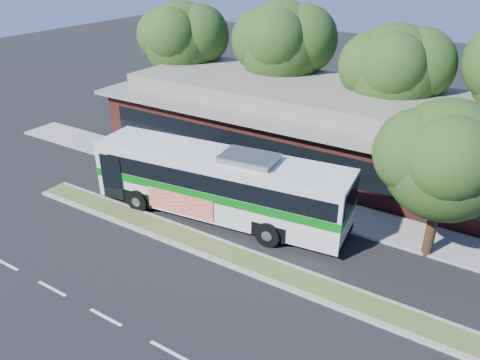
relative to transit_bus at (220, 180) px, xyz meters
The scene contains 11 objects.
ground 5.14m from the transit_bus, 42.29° to the right, with size 120.00×120.00×0.00m, color black.
median_strip 4.76m from the transit_bus, 36.43° to the right, with size 26.00×1.10×0.15m, color #455B26.
sidewalk 5.14m from the transit_bus, 42.60° to the left, with size 44.00×2.60×0.12m, color gray.
parking_lot 16.15m from the transit_bus, 154.82° to the left, with size 14.00×12.00×0.01m, color black.
plaza_building 10.41m from the transit_bus, 70.36° to the left, with size 33.20×11.20×4.45m.
tree_bg_a 16.75m from the transit_bus, 132.83° to the left, with size 6.47×5.80×8.63m.
tree_bg_b 13.95m from the transit_bus, 103.31° to the left, with size 6.69×6.00×9.00m.
tree_bg_c 13.41m from the transit_bus, 67.69° to the left, with size 6.24×5.60×8.26m.
transit_bus is the anchor object (origin of this frame).
sedan 9.93m from the transit_bus, 138.74° to the left, with size 1.90×4.68×1.36m, color silver.
sidewalk_tree 10.44m from the transit_bus, 12.78° to the left, with size 5.54×4.97×7.01m.
Camera 1 is at (8.09, -13.39, 12.14)m, focal length 35.00 mm.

